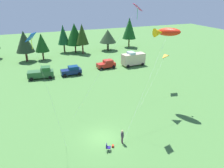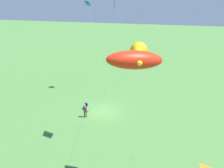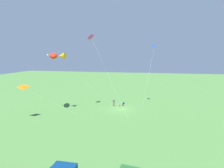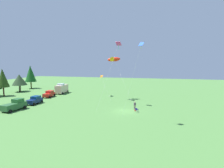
{
  "view_description": "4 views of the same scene",
  "coord_description": "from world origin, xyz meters",
  "views": [
    {
      "loc": [
        -6.81,
        -20.59,
        16.1
      ],
      "look_at": [
        1.4,
        0.32,
        6.64
      ],
      "focal_mm": 35.0,
      "sensor_mm": 36.0,
      "label": 1
    },
    {
      "loc": [
        24.32,
        6.47,
        14.91
      ],
      "look_at": [
        2.77,
        1.86,
        5.3
      ],
      "focal_mm": 35.0,
      "sensor_mm": 36.0,
      "label": 2
    },
    {
      "loc": [
        -5.14,
        34.86,
        11.07
      ],
      "look_at": [
        1.52,
        1.78,
        5.57
      ],
      "focal_mm": 28.0,
      "sensor_mm": 36.0,
      "label": 3
    },
    {
      "loc": [
        -35.42,
        -5.81,
        10.11
      ],
      "look_at": [
        -0.94,
        2.64,
        5.77
      ],
      "focal_mm": 28.0,
      "sensor_mm": 36.0,
      "label": 4
    }
  ],
  "objects": [
    {
      "name": "backpack_on_grass",
      "position": [
        0.57,
        -2.06,
        0.11
      ],
      "size": [
        0.35,
        0.39,
        0.22
      ],
      "primitive_type": "cube",
      "rotation": [
        0.0,
        0.0,
        1.07
      ],
      "color": "#B32E18",
      "rests_on": "ground"
    },
    {
      "name": "ground_plane",
      "position": [
        0.0,
        0.0,
        0.0
      ],
      "size": [
        160.0,
        160.0,
        0.0
      ],
      "primitive_type": "plane",
      "color": "#477839"
    },
    {
      "name": "kite_large_fish",
      "position": [
        11.37,
        5.19,
        11.02
      ],
      "size": [
        11.39,
        9.08,
        11.73
      ],
      "color": "red",
      "rests_on": "ground"
    },
    {
      "name": "kite_delta_orange",
      "position": [
        14.84,
        10.05,
        6.05
      ],
      "size": [
        8.13,
        6.01,
        6.56
      ],
      "color": "orange",
      "rests_on": "ground"
    },
    {
      "name": "folding_chair",
      "position": [
        -0.2,
        -2.41,
        0.49
      ],
      "size": [
        0.66,
        0.66,
        0.82
      ],
      "rotation": [
        0.0,
        0.0,
        5.75
      ],
      "color": "navy",
      "rests_on": "ground"
    },
    {
      "name": "kite_diamond_blue",
      "position": [
        -6.39,
        -3.43,
        12.5
      ],
      "size": [
        2.63,
        3.99,
        13.41
      ],
      "color": "blue",
      "rests_on": "ground"
    },
    {
      "name": "person_kite_flyer",
      "position": [
        1.83,
        -1.79,
        1.02
      ],
      "size": [
        0.37,
        0.54,
        1.74
      ],
      "rotation": [
        0.0,
        0.0,
        6.2
      ],
      "color": "#562E45",
      "rests_on": "ground"
    },
    {
      "name": "kite_diamond_rainbow",
      "position": [
        5.23,
        2.7,
        14.16
      ],
      "size": [
        8.27,
        3.79,
        14.95
      ],
      "color": "#DC3592",
      "rests_on": "ground"
    }
  ]
}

